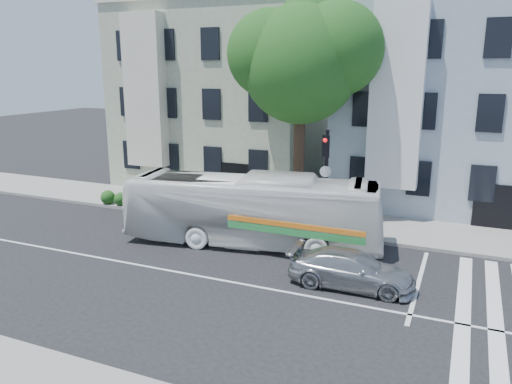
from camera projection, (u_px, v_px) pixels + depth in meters
The scene contains 9 objects.
ground at pixel (221, 280), 17.77m from camera, with size 120.00×120.00×0.00m, color black.
sidewalk_far at pixel (294, 218), 24.88m from camera, with size 80.00×4.00×0.15m, color gray.
building_left at pixel (229, 97), 32.49m from camera, with size 12.00×10.00×11.00m, color #969E84.
building_right at pixel (460, 103), 27.12m from camera, with size 12.00×10.00×11.00m, color #929EAE.
street_tree at pixel (304, 57), 23.63m from camera, with size 7.30×5.90×11.10m.
bus at pixel (252, 210), 21.08m from camera, with size 10.91×2.55×3.04m, color white.
sedan at pixel (351, 269), 17.14m from camera, with size 4.32×1.76×1.25m, color #AEB2B5.
hedge at pixel (175, 206), 25.53m from camera, with size 8.50×0.84×0.70m, color #346821, non-canonical shape.
traffic_signal at pixel (326, 169), 21.84m from camera, with size 0.48×0.55×4.75m.
Camera 1 is at (7.67, -14.64, 7.36)m, focal length 35.00 mm.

